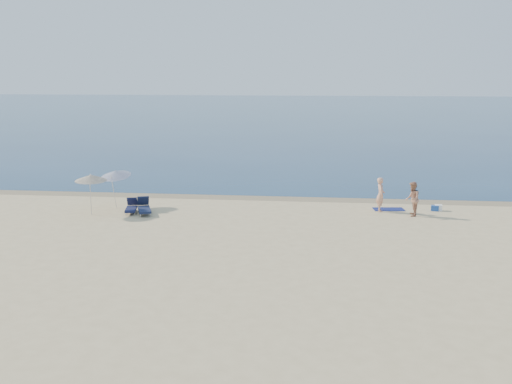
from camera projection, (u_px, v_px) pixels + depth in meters
ground at (291, 330)px, 18.60m from camera, size 160.00×160.00×0.00m
sea at (327, 112)px, 116.15m from camera, size 240.00×160.00×0.01m
wet_sand_strip at (313, 199)px, 37.52m from camera, size 240.00×1.60×0.00m
person_left at (381, 195)px, 34.10m from camera, size 0.48×0.69×1.83m
person_right at (412, 199)px, 33.04m from camera, size 0.76×0.93×1.79m
beach_towel at (389, 209)px, 34.73m from camera, size 1.74×1.11×0.03m
white_bag at (438, 208)px, 34.41m from camera, size 0.39×0.34×0.32m
blue_cooler at (435, 208)px, 34.38m from camera, size 0.45×0.36×0.29m
umbrella_near at (116, 174)px, 35.19m from camera, size 2.05×2.07×2.20m
umbrella_far at (91, 178)px, 33.25m from camera, size 2.04×2.06×2.21m
lounger_left at (144, 208)px, 33.68m from camera, size 1.23×1.97×0.83m
lounger_right at (131, 208)px, 33.92m from camera, size 0.87×1.72×0.72m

